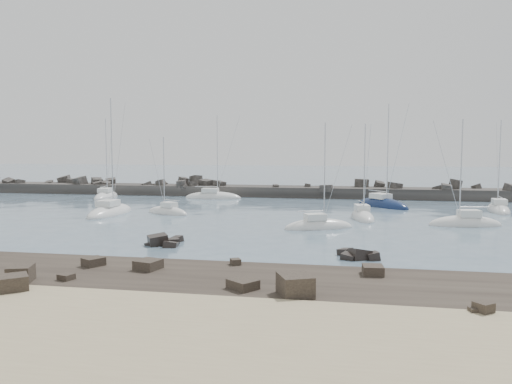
% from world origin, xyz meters
% --- Properties ---
extents(ground, '(400.00, 400.00, 0.00)m').
position_xyz_m(ground, '(0.00, 0.00, 0.00)').
color(ground, slate).
rests_on(ground, ground).
extents(sand_strip, '(140.00, 14.00, 1.00)m').
position_xyz_m(sand_strip, '(0.00, -32.00, 0.00)').
color(sand_strip, tan).
rests_on(sand_strip, ground).
extents(rock_shelf, '(140.00, 12.00, 1.98)m').
position_xyz_m(rock_shelf, '(0.13, -22.00, 0.03)').
color(rock_shelf, black).
rests_on(rock_shelf, ground).
extents(rock_cluster_near, '(3.71, 3.90, 1.60)m').
position_xyz_m(rock_cluster_near, '(-3.37, -8.97, 0.15)').
color(rock_cluster_near, black).
rests_on(rock_cluster_near, ground).
extents(rock_cluster_far, '(3.48, 2.95, 1.46)m').
position_xyz_m(rock_cluster_far, '(13.88, -11.70, 0.18)').
color(rock_cluster_far, black).
rests_on(rock_cluster_far, ground).
extents(breakwater, '(115.00, 7.28, 5.04)m').
position_xyz_m(breakwater, '(-7.79, 38.00, 0.30)').
color(breakwater, '#2C2A27').
rests_on(breakwater, ground).
extents(sailboat_1, '(4.48, 9.84, 14.95)m').
position_xyz_m(sailboat_1, '(-28.79, 29.30, 0.14)').
color(sailboat_1, silver).
rests_on(sailboat_1, ground).
extents(sailboat_3, '(3.47, 10.49, 16.43)m').
position_xyz_m(sailboat_3, '(-17.80, 9.21, 0.15)').
color(sailboat_3, silver).
rests_on(sailboat_3, ground).
extents(sailboat_4, '(10.01, 3.75, 15.42)m').
position_xyz_m(sailboat_4, '(-10.13, 32.00, 0.14)').
color(sailboat_4, silver).
rests_on(sailboat_4, ground).
extents(sailboat_5, '(7.12, 4.84, 11.10)m').
position_xyz_m(sailboat_5, '(-10.56, 11.14, 0.15)').
color(sailboat_5, silver).
rests_on(sailboat_5, ground).
extents(sailboat_6, '(3.80, 8.18, 12.63)m').
position_xyz_m(sailboat_6, '(14.77, 11.14, 0.15)').
color(sailboat_6, silver).
rests_on(sailboat_6, ground).
extents(sailboat_7, '(8.06, 5.35, 12.38)m').
position_xyz_m(sailboat_7, '(9.89, 2.57, 0.14)').
color(sailboat_7, silver).
rests_on(sailboat_7, ground).
extents(sailboat_8, '(8.82, 10.20, 16.33)m').
position_xyz_m(sailboat_8, '(18.06, 25.12, 0.15)').
color(sailboat_8, '#101F44').
rests_on(sailboat_8, ground).
extents(sailboat_9, '(8.29, 3.47, 12.95)m').
position_xyz_m(sailboat_9, '(25.97, 7.54, 0.16)').
color(sailboat_9, silver).
rests_on(sailboat_9, ground).
extents(sailboat_10, '(3.45, 8.75, 13.61)m').
position_xyz_m(sailboat_10, '(33.38, 22.00, 0.15)').
color(sailboat_10, silver).
rests_on(sailboat_10, ground).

